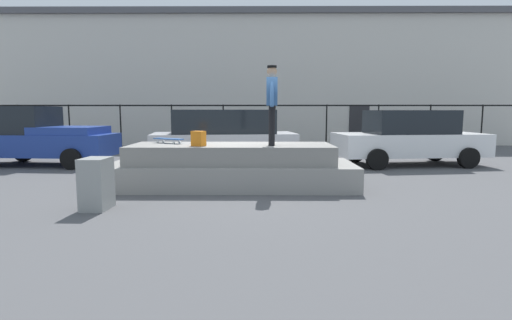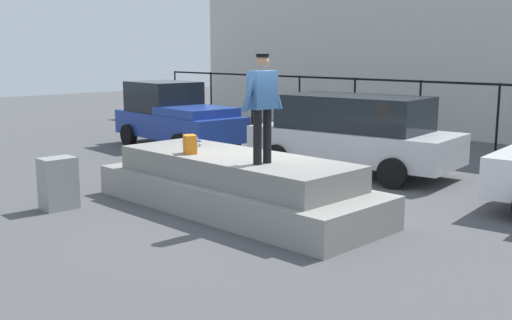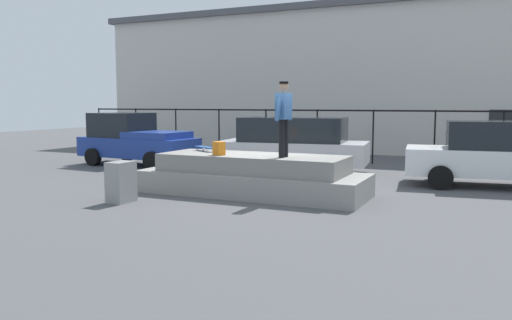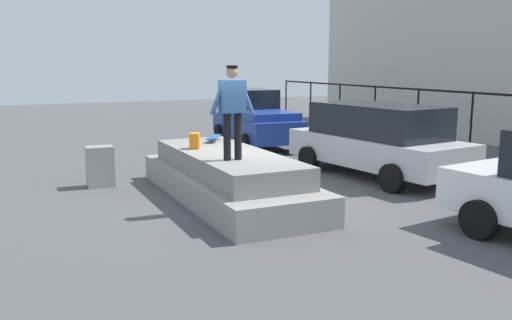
{
  "view_description": "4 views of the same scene",
  "coord_description": "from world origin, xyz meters",
  "views": [
    {
      "loc": [
        0.42,
        -9.64,
        1.77
      ],
      "look_at": [
        0.34,
        0.45,
        0.53
      ],
      "focal_mm": 28.17,
      "sensor_mm": 36.0,
      "label": 1
    },
    {
      "loc": [
        7.53,
        -7.59,
        2.8
      ],
      "look_at": [
        -0.27,
        0.22,
        0.82
      ],
      "focal_mm": 42.79,
      "sensor_mm": 36.0,
      "label": 2
    },
    {
      "loc": [
        5.17,
        -11.77,
        2.26
      ],
      "look_at": [
        -0.71,
        0.9,
        0.71
      ],
      "focal_mm": 36.05,
      "sensor_mm": 36.0,
      "label": 3
    },
    {
      "loc": [
        10.06,
        -4.54,
        2.8
      ],
      "look_at": [
        -0.74,
        0.56,
        0.67
      ],
      "focal_mm": 38.19,
      "sensor_mm": 36.0,
      "label": 4
    }
  ],
  "objects": [
    {
      "name": "skateboard",
      "position": [
        -1.76,
        -0.05,
        1.09
      ],
      "size": [
        0.81,
        0.61,
        0.12
      ],
      "color": "#264C8C",
      "rests_on": "concrete_ledge"
    },
    {
      "name": "skateboarder",
      "position": [
        0.7,
        -0.61,
        2.02
      ],
      "size": [
        0.25,
        0.89,
        1.76
      ],
      "color": "black",
      "rests_on": "concrete_ledge"
    },
    {
      "name": "utility_box",
      "position": [
        -2.51,
        -2.55,
        0.47
      ],
      "size": [
        0.46,
        0.62,
        0.93
      ],
      "primitive_type": "cube",
      "rotation": [
        0.0,
        0.0,
        -0.04
      ],
      "color": "gray",
      "rests_on": "ground_plane"
    },
    {
      "name": "backpack",
      "position": [
        -0.92,
        -0.81,
        1.16
      ],
      "size": [
        0.34,
        0.31,
        0.33
      ],
      "primitive_type": "cube",
      "rotation": [
        0.0,
        0.0,
        5.81
      ],
      "color": "orange",
      "rests_on": "concrete_ledge"
    },
    {
      "name": "ground_plane",
      "position": [
        0.0,
        0.0,
        0.0
      ],
      "size": [
        60.0,
        60.0,
        0.0
      ],
      "primitive_type": "plane",
      "color": "#4C4C4F"
    },
    {
      "name": "fence_row",
      "position": [
        -0.0,
        7.4,
        1.4
      ],
      "size": [
        24.06,
        0.06,
        2.02
      ],
      "color": "black",
      "rests_on": "ground_plane"
    },
    {
      "name": "car_silver_hatchback_mid",
      "position": [
        -0.77,
        3.9,
        0.95
      ],
      "size": [
        4.98,
        2.62,
        1.8
      ],
      "color": "#B7B7BC",
      "rests_on": "ground_plane"
    },
    {
      "name": "car_blue_pickup_near",
      "position": [
        -6.7,
        3.31,
        0.93
      ],
      "size": [
        4.55,
        2.22,
        1.9
      ],
      "color": "navy",
      "rests_on": "ground_plane"
    },
    {
      "name": "concrete_ledge",
      "position": [
        -0.22,
        -0.36,
        0.45
      ],
      "size": [
        5.67,
        2.02,
        0.99
      ],
      "color": "gray",
      "rests_on": "ground_plane"
    }
  ]
}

